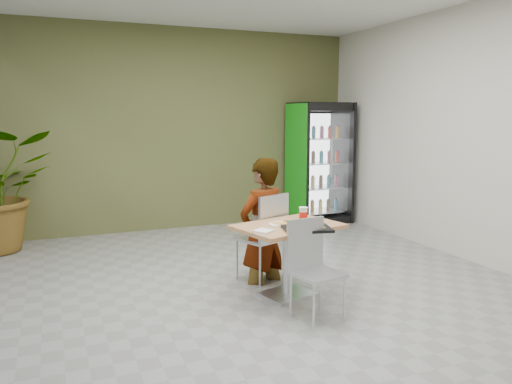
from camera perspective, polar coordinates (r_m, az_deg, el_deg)
ground at (r=5.10m, az=0.33°, el=-12.28°), size 7.00×7.00×0.00m
room_envelope at (r=4.76m, az=0.35°, el=5.99°), size 6.00×7.00×3.20m
dining_table at (r=5.05m, az=3.66°, el=-6.11°), size 1.15×0.93×0.75m
chair_far at (r=5.49m, az=1.25°, el=-4.42°), size 0.57×0.57×0.99m
chair_near at (r=4.59m, az=6.35°, el=-7.79°), size 0.46×0.46×0.90m
seated_woman at (r=5.53m, az=0.70°, el=-4.74°), size 0.72×0.60×1.68m
pizza_plate at (r=4.99m, az=2.83°, el=-3.56°), size 0.34×0.31×0.03m
soda_cup at (r=5.11m, az=5.42°, el=-2.62°), size 0.09×0.09×0.16m
napkin_stack at (r=4.67m, az=0.85°, el=-4.49°), size 0.21×0.21×0.02m
cafeteria_tray at (r=4.78m, az=5.85°, el=-4.19°), size 0.51×0.42×0.03m
beverage_fridge at (r=8.59m, az=7.28°, el=3.30°), size 0.97×0.77×2.04m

